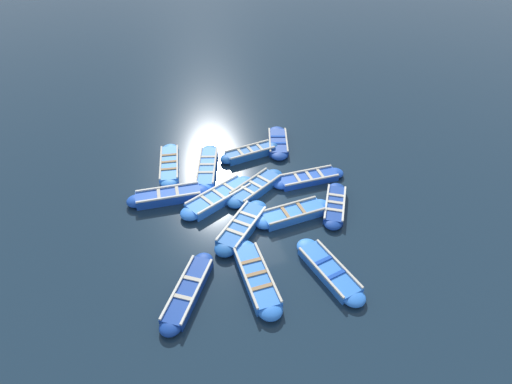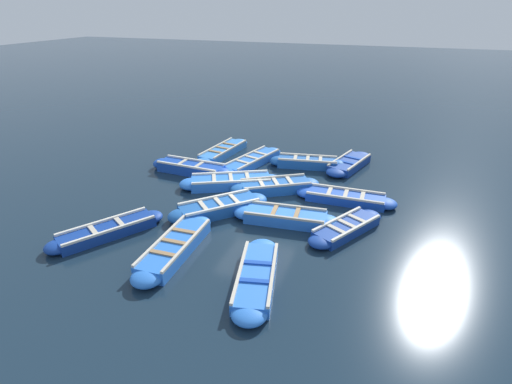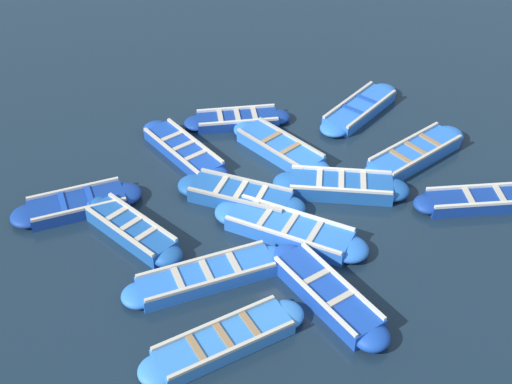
{
  "view_description": "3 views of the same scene",
  "coord_description": "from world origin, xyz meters",
  "px_view_note": "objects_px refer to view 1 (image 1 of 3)",
  "views": [
    {
      "loc": [
        3.6,
        12.39,
        11.26
      ],
      "look_at": [
        -0.18,
        -0.36,
        0.54
      ],
      "focal_mm": 28.0,
      "sensor_mm": 36.0,
      "label": 1
    },
    {
      "loc": [
        -4.34,
        11.8,
        6.35
      ],
      "look_at": [
        -0.01,
        0.02,
        0.39
      ],
      "focal_mm": 28.0,
      "sensor_mm": 36.0,
      "label": 2
    },
    {
      "loc": [
        10.83,
        -9.16,
        11.45
      ],
      "look_at": [
        0.07,
        -0.92,
        0.54
      ],
      "focal_mm": 50.0,
      "sensor_mm": 36.0,
      "label": 3
    }
  ],
  "objects_px": {
    "boat_far_corner": "(309,178)",
    "boat_bow_out": "(250,153)",
    "boat_near_quay": "(293,214)",
    "boat_end_of_row": "(169,196)",
    "boat_outer_left": "(335,205)",
    "boat_inner_gap": "(219,197)",
    "boat_centre": "(242,227)",
    "boat_stern_in": "(256,188)",
    "boat_outer_right": "(170,164)",
    "boat_drifting": "(207,167)",
    "boat_broadside": "(188,291)",
    "boat_mid_row": "(256,277)",
    "boat_tucked": "(278,142)",
    "boat_alongside": "(329,270)"
  },
  "relations": [
    {
      "from": "boat_bow_out",
      "to": "boat_broadside",
      "type": "distance_m",
      "value": 8.69
    },
    {
      "from": "boat_tucked",
      "to": "boat_stern_in",
      "type": "bearing_deg",
      "value": 56.64
    },
    {
      "from": "boat_bow_out",
      "to": "boat_alongside",
      "type": "relative_size",
      "value": 0.93
    },
    {
      "from": "boat_outer_left",
      "to": "boat_bow_out",
      "type": "bearing_deg",
      "value": -63.88
    },
    {
      "from": "boat_end_of_row",
      "to": "boat_alongside",
      "type": "bearing_deg",
      "value": 130.85
    },
    {
      "from": "boat_outer_left",
      "to": "boat_broadside",
      "type": "bearing_deg",
      "value": 21.77
    },
    {
      "from": "boat_far_corner",
      "to": "boat_near_quay",
      "type": "xyz_separation_m",
      "value": [
        1.57,
        2.13,
        0.03
      ]
    },
    {
      "from": "boat_outer_right",
      "to": "boat_broadside",
      "type": "height_order",
      "value": "boat_broadside"
    },
    {
      "from": "boat_end_of_row",
      "to": "boat_outer_right",
      "type": "bearing_deg",
      "value": -97.76
    },
    {
      "from": "boat_inner_gap",
      "to": "boat_far_corner",
      "type": "bearing_deg",
      "value": -177.26
    },
    {
      "from": "boat_stern_in",
      "to": "boat_broadside",
      "type": "relative_size",
      "value": 0.98
    },
    {
      "from": "boat_far_corner",
      "to": "boat_mid_row",
      "type": "xyz_separation_m",
      "value": [
        3.98,
        4.87,
        0.03
      ]
    },
    {
      "from": "boat_end_of_row",
      "to": "boat_mid_row",
      "type": "bearing_deg",
      "value": 114.27
    },
    {
      "from": "boat_inner_gap",
      "to": "boat_mid_row",
      "type": "xyz_separation_m",
      "value": [
        -0.32,
        4.66,
        -0.0
      ]
    },
    {
      "from": "boat_near_quay",
      "to": "boat_end_of_row",
      "type": "bearing_deg",
      "value": -28.41
    },
    {
      "from": "boat_centre",
      "to": "boat_outer_left",
      "type": "bearing_deg",
      "value": -177.08
    },
    {
      "from": "boat_tucked",
      "to": "boat_broadside",
      "type": "xyz_separation_m",
      "value": [
        6.01,
        8.11,
        0.0
      ]
    },
    {
      "from": "boat_stern_in",
      "to": "boat_drifting",
      "type": "xyz_separation_m",
      "value": [
        1.76,
        -2.23,
        -0.03
      ]
    },
    {
      "from": "boat_end_of_row",
      "to": "boat_broadside",
      "type": "relative_size",
      "value": 1.06
    },
    {
      "from": "boat_outer_right",
      "to": "boat_outer_left",
      "type": "bearing_deg",
      "value": 141.82
    },
    {
      "from": "boat_stern_in",
      "to": "boat_near_quay",
      "type": "xyz_separation_m",
      "value": [
        -1.0,
        2.1,
        -0.01
      ]
    },
    {
      "from": "boat_outer_right",
      "to": "boat_drifting",
      "type": "bearing_deg",
      "value": 156.3
    },
    {
      "from": "boat_far_corner",
      "to": "boat_outer_right",
      "type": "height_order",
      "value": "boat_outer_right"
    },
    {
      "from": "boat_stern_in",
      "to": "boat_bow_out",
      "type": "distance_m",
      "value": 2.86
    },
    {
      "from": "boat_near_quay",
      "to": "boat_outer_left",
      "type": "bearing_deg",
      "value": -178.7
    },
    {
      "from": "boat_stern_in",
      "to": "boat_bow_out",
      "type": "xyz_separation_m",
      "value": [
        -0.54,
        -2.81,
        0.0
      ]
    },
    {
      "from": "boat_alongside",
      "to": "boat_inner_gap",
      "type": "bearing_deg",
      "value": -60.32
    },
    {
      "from": "boat_tucked",
      "to": "boat_broadside",
      "type": "relative_size",
      "value": 0.99
    },
    {
      "from": "boat_inner_gap",
      "to": "boat_outer_left",
      "type": "bearing_deg",
      "value": 157.99
    },
    {
      "from": "boat_alongside",
      "to": "boat_centre",
      "type": "bearing_deg",
      "value": -51.13
    },
    {
      "from": "boat_outer_right",
      "to": "boat_inner_gap",
      "type": "height_order",
      "value": "boat_inner_gap"
    },
    {
      "from": "boat_outer_left",
      "to": "boat_end_of_row",
      "type": "distance_m",
      "value": 7.21
    },
    {
      "from": "boat_drifting",
      "to": "boat_end_of_row",
      "type": "distance_m",
      "value": 2.68
    },
    {
      "from": "boat_end_of_row",
      "to": "boat_inner_gap",
      "type": "distance_m",
      "value": 2.2
    },
    {
      "from": "boat_far_corner",
      "to": "boat_bow_out",
      "type": "relative_size",
      "value": 1.06
    },
    {
      "from": "boat_far_corner",
      "to": "boat_stern_in",
      "type": "relative_size",
      "value": 1.06
    },
    {
      "from": "boat_outer_right",
      "to": "boat_near_quay",
      "type": "relative_size",
      "value": 1.08
    },
    {
      "from": "boat_tucked",
      "to": "boat_centre",
      "type": "height_order",
      "value": "boat_centre"
    },
    {
      "from": "boat_bow_out",
      "to": "boat_mid_row",
      "type": "distance_m",
      "value": 7.89
    },
    {
      "from": "boat_outer_left",
      "to": "boat_inner_gap",
      "type": "height_order",
      "value": "boat_inner_gap"
    },
    {
      "from": "boat_outer_right",
      "to": "boat_mid_row",
      "type": "relative_size",
      "value": 1.01
    },
    {
      "from": "boat_drifting",
      "to": "boat_alongside",
      "type": "distance_m",
      "value": 8.05
    },
    {
      "from": "boat_drifting",
      "to": "boat_bow_out",
      "type": "xyz_separation_m",
      "value": [
        -2.31,
        -0.58,
        0.03
      ]
    },
    {
      "from": "boat_far_corner",
      "to": "boat_centre",
      "type": "distance_m",
      "value": 4.45
    },
    {
      "from": "boat_stern_in",
      "to": "boat_mid_row",
      "type": "relative_size",
      "value": 0.89
    },
    {
      "from": "boat_drifting",
      "to": "boat_mid_row",
      "type": "xyz_separation_m",
      "value": [
        -0.36,
        7.07,
        0.02
      ]
    },
    {
      "from": "boat_centre",
      "to": "boat_stern_in",
      "type": "bearing_deg",
      "value": -118.65
    },
    {
      "from": "boat_outer_right",
      "to": "boat_centre",
      "type": "distance_m",
      "value": 5.7
    },
    {
      "from": "boat_outer_left",
      "to": "boat_broadside",
      "type": "height_order",
      "value": "boat_broadside"
    },
    {
      "from": "boat_bow_out",
      "to": "boat_end_of_row",
      "type": "bearing_deg",
      "value": 27.79
    }
  ]
}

